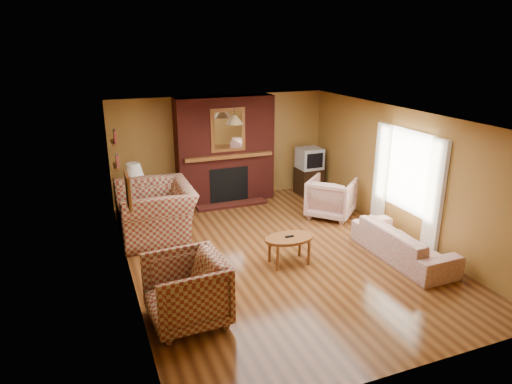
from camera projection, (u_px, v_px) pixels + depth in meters
name	position (u px, v px, depth m)	size (l,w,h in m)	color
floor	(278.00, 254.00, 8.00)	(6.50, 6.50, 0.00)	#44230E
ceiling	(281.00, 117.00, 7.24)	(6.50, 6.50, 0.00)	white
wall_back	(222.00, 148.00, 10.49)	(6.50, 6.50, 0.00)	olive
wall_front	(407.00, 279.00, 4.75)	(6.50, 6.50, 0.00)	olive
wall_left	(126.00, 208.00, 6.76)	(6.50, 6.50, 0.00)	olive
wall_right	(402.00, 173.00, 8.48)	(6.50, 6.50, 0.00)	olive
fireplace	(225.00, 151.00, 10.26)	(2.20, 0.82, 2.40)	#4E1611
window_right	(407.00, 180.00, 8.31)	(0.10, 1.85, 2.00)	beige
bookshelf	(115.00, 149.00, 8.31)	(0.09, 0.55, 0.71)	brown
botanical_print	(128.00, 191.00, 6.39)	(0.05, 0.40, 0.50)	brown
pendant_light	(235.00, 120.00, 9.39)	(0.36, 0.36, 0.48)	black
plaid_loveseat	(156.00, 212.00, 8.55)	(1.55, 1.35, 1.01)	maroon
plaid_armchair	(186.00, 291.00, 5.95)	(0.98, 1.00, 0.91)	maroon
floral_sofa	(403.00, 243.00, 7.75)	(1.97, 0.77, 0.57)	beige
floral_armchair	(331.00, 198.00, 9.56)	(0.89, 0.91, 0.83)	beige
coffee_table	(289.00, 240.00, 7.54)	(0.84, 0.52, 0.50)	brown
side_table	(137.00, 208.00, 9.35)	(0.41, 0.41, 0.55)	brown
table_lamp	(134.00, 178.00, 9.14)	(0.41, 0.41, 0.68)	silver
tv_stand	(309.00, 180.00, 11.08)	(0.57, 0.52, 0.62)	black
crt_tv	(310.00, 158.00, 10.90)	(0.54, 0.54, 0.49)	#999BA0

